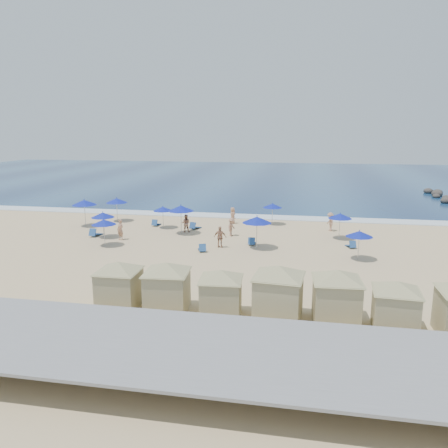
{
  "coord_description": "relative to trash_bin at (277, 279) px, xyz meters",
  "views": [
    {
      "loc": [
        6.06,
        -29.22,
        8.87
      ],
      "look_at": [
        0.08,
        3.0,
        1.86
      ],
      "focal_mm": 35.0,
      "sensor_mm": 36.0,
      "label": 1
    }
  ],
  "objects": [
    {
      "name": "beachgoer_1",
      "position": [
        -8.94,
        12.53,
        0.39
      ],
      "size": [
        0.81,
        0.64,
        1.6
      ],
      "primitive_type": "imported",
      "rotation": [
        0.0,
        0.0,
        3.19
      ],
      "color": "tan",
      "rests_on": "ground"
    },
    {
      "name": "beach_chair_2",
      "position": [
        -8.45,
        13.73,
        -0.16
      ],
      "size": [
        0.94,
        1.42,
        0.72
      ],
      "color": "#275292",
      "rests_on": "ground"
    },
    {
      "name": "beach_chair_5",
      "position": [
        5.08,
        9.6,
        -0.19
      ],
      "size": [
        0.8,
        1.24,
        0.63
      ],
      "color": "#275292",
      "rests_on": "ground"
    },
    {
      "name": "umbrella_6",
      "position": [
        -2.11,
        8.12,
        1.84
      ],
      "size": [
        2.28,
        2.28,
        2.59
      ],
      "color": "#A5A8AD",
      "rests_on": "ground"
    },
    {
      "name": "beach_chair_0",
      "position": [
        -16.18,
        9.5,
        -0.14
      ],
      "size": [
        0.74,
        1.42,
        0.75
      ],
      "color": "#275292",
      "rests_on": "ground"
    },
    {
      "name": "beachgoer_2",
      "position": [
        -4.91,
        7.85,
        0.43
      ],
      "size": [
        1.0,
        0.47,
        1.67
      ],
      "primitive_type": "imported",
      "rotation": [
        0.0,
        0.0,
        3.08
      ],
      "color": "tan",
      "rests_on": "ground"
    },
    {
      "name": "umbrella_0",
      "position": [
        -18.96,
        13.13,
        1.87
      ],
      "size": [
        2.31,
        2.31,
        2.62
      ],
      "color": "#A5A8AD",
      "rests_on": "ground"
    },
    {
      "name": "umbrella_3",
      "position": [
        -13.93,
        6.7,
        1.5
      ],
      "size": [
        1.94,
        1.94,
        2.2
      ],
      "color": "#A5A8AD",
      "rests_on": "ground"
    },
    {
      "name": "beachgoer_0",
      "position": [
        -13.51,
        8.76,
        0.45
      ],
      "size": [
        0.74,
        0.63,
        1.72
      ],
      "primitive_type": "imported",
      "rotation": [
        0.0,
        0.0,
        5.88
      ],
      "color": "tan",
      "rests_on": "ground"
    },
    {
      "name": "beach_chair_3",
      "position": [
        -6.03,
        6.5,
        -0.18
      ],
      "size": [
        0.89,
        1.3,
        0.66
      ],
      "color": "#275292",
      "rests_on": "ground"
    },
    {
      "name": "umbrella_1",
      "position": [
        -15.23,
        9.24,
        1.54
      ],
      "size": [
        1.97,
        1.97,
        2.24
      ],
      "color": "#A5A8AD",
      "rests_on": "ground"
    },
    {
      "name": "surf_line",
      "position": [
        -4.71,
        20.44,
        -0.37
      ],
      "size": [
        160.0,
        2.5,
        0.08
      ],
      "primitive_type": "cube",
      "color": "white",
      "rests_on": "ground"
    },
    {
      "name": "umbrella_8",
      "position": [
        4.35,
        12.4,
        1.55
      ],
      "size": [
        1.98,
        1.98,
        2.25
      ],
      "color": "#A5A8AD",
      "rests_on": "ground"
    },
    {
      "name": "umbrella_4",
      "position": [
        -11.45,
        13.72,
        1.41
      ],
      "size": [
        1.84,
        1.84,
        2.09
      ],
      "color": "#A5A8AD",
      "rests_on": "ground"
    },
    {
      "name": "beach_chair_4",
      "position": [
        -2.59,
        9.12,
        -0.17
      ],
      "size": [
        0.57,
        1.23,
        0.67
      ],
      "color": "#275292",
      "rests_on": "ground"
    },
    {
      "name": "umbrella_5",
      "position": [
        -9.15,
        11.78,
        1.86
      ],
      "size": [
        2.3,
        2.3,
        2.61
      ],
      "color": "#A5A8AD",
      "rests_on": "ground"
    },
    {
      "name": "ground",
      "position": [
        -4.71,
        4.94,
        -0.41
      ],
      "size": [
        160.0,
        160.0,
        0.0
      ],
      "primitive_type": "plane",
      "color": "#D2B585",
      "rests_on": "ground"
    },
    {
      "name": "beachgoer_3",
      "position": [
        3.75,
        15.31,
        0.44
      ],
      "size": [
        0.93,
        1.23,
        1.68
      ],
      "primitive_type": "imported",
      "rotation": [
        0.0,
        0.0,
        5.02
      ],
      "color": "tan",
      "rests_on": "ground"
    },
    {
      "name": "umbrella_9",
      "position": [
        5.23,
        6.4,
        1.46
      ],
      "size": [
        1.89,
        1.89,
        2.15
      ],
      "color": "#A5A8AD",
      "rests_on": "ground"
    },
    {
      "name": "trash_bin",
      "position": [
        0.0,
        0.0,
        0.0
      ],
      "size": [
        0.84,
        0.84,
        0.81
      ],
      "primitive_type": "cube",
      "rotation": [
        0.0,
        0.0,
        0.04
      ],
      "color": "black",
      "rests_on": "ground"
    },
    {
      "name": "seawall",
      "position": [
        -4.71,
        -8.56,
        0.25
      ],
      "size": [
        160.0,
        6.1,
        1.22
      ],
      "color": "gray",
      "rests_on": "ground"
    },
    {
      "name": "beach_chair_1",
      "position": [
        -12.45,
        14.5,
        -0.18
      ],
      "size": [
        0.61,
        1.24,
        0.67
      ],
      "color": "#275292",
      "rests_on": "ground"
    },
    {
      "name": "cabana_2",
      "position": [
        -2.43,
        -4.71,
        1.08
      ],
      "size": [
        4.11,
        4.11,
        2.59
      ],
      "color": "tan",
      "rests_on": "ground"
    },
    {
      "name": "cabana_4",
      "position": [
        3.02,
        -4.37,
        1.22
      ],
      "size": [
        4.51,
        4.51,
        2.84
      ],
      "color": "tan",
      "rests_on": "ground"
    },
    {
      "name": "cabana_0",
      "position": [
        -7.72,
        -4.59,
        1.12
      ],
      "size": [
        4.26,
        4.26,
        2.67
      ],
      "color": "tan",
      "rests_on": "ground"
    },
    {
      "name": "umbrella_2",
      "position": [
        -16.95,
        15.85,
        1.69
      ],
      "size": [
        2.12,
        2.12,
        2.42
      ],
      "color": "#A5A8AD",
      "rests_on": "ground"
    },
    {
      "name": "cabana_3",
      "position": [
        0.32,
        -4.51,
        1.27
      ],
      "size": [
        4.66,
        4.66,
        2.93
      ],
      "color": "tan",
      "rests_on": "ground"
    },
    {
      "name": "umbrella_7",
      "position": [
        -1.6,
        17.18,
        1.43
      ],
      "size": [
        1.86,
        1.86,
        2.12
      ],
      "color": "#A5A8AD",
      "rests_on": "ground"
    },
    {
      "name": "beachgoer_5",
      "position": [
        -4.69,
        11.8,
        0.38
      ],
      "size": [
        0.85,
        1.14,
        1.57
      ],
      "primitive_type": "imported",
      "rotation": [
        0.0,
        0.0,
        1.28
      ],
      "color": "tan",
      "rests_on": "ground"
    },
    {
      "name": "cabana_5",
      "position": [
        5.57,
        -4.86,
        1.08
      ],
      "size": [
        4.13,
        4.13,
        2.59
      ],
      "color": "tan",
      "rests_on": "ground"
    },
    {
      "name": "ocean",
      "position": [
        -4.71,
        59.94,
        -0.38
      ],
      "size": [
        160.0,
        80.0,
        0.06
      ],
      "primitive_type": "cube",
      "color": "navy",
      "rests_on": "ground"
    },
    {
      "name": "beachgoer_4",
      "position": [
        -5.44,
        16.89,
        0.39
      ],
      "size": [
        0.88,
        0.93,
        1.6
      ],
      "primitive_type": "imported",
      "rotation": [
        0.0,
        0.0,
        2.22
      ],
      "color": "tan",
      "rests_on": "ground"
    },
    {
      "name": "cabana_1",
      "position": [
        -5.2,
        -4.53,
        1.18
      ],
      "size": [
        4.4,
        4.4,
        2.77
      ],
      "color": "tan",
      "rests_on": "ground"
    }
  ]
}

